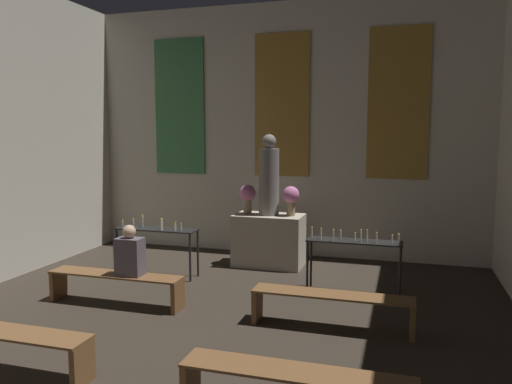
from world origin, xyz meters
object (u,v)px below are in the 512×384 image
(flower_vase_right, at_px, (291,197))
(candle_rack_left, at_px, (157,235))
(pew_third_left, at_px, (1,341))
(person_seated, at_px, (130,254))
(candle_rack_right, at_px, (354,248))
(pew_back_left, at_px, (116,282))
(flower_vase_left, at_px, (248,196))
(statue, at_px, (269,178))
(pew_third_right, at_px, (296,384))
(altar, at_px, (269,240))
(pew_back_right, at_px, (332,303))

(flower_vase_right, xyz_separation_m, candle_rack_left, (-2.02, -1.15, -0.57))
(pew_third_left, bearing_deg, person_seated, 83.42)
(candle_rack_right, relative_size, pew_back_left, 0.71)
(flower_vase_left, distance_m, person_seated, 2.78)
(candle_rack_right, bearing_deg, pew_third_left, -131.68)
(flower_vase_right, bearing_deg, pew_third_left, -112.21)
(statue, height_order, candle_rack_left, statue)
(statue, xyz_separation_m, candle_rack_left, (-1.62, -1.15, -0.90))
(candle_rack_right, bearing_deg, person_seated, -153.43)
(pew_back_left, bearing_deg, pew_third_right, -34.49)
(flower_vase_left, bearing_deg, altar, 0.00)
(candle_rack_left, xyz_separation_m, pew_back_right, (3.13, -1.44, -0.36))
(flower_vase_left, height_order, person_seated, flower_vase_left)
(flower_vase_left, height_order, pew_back_left, flower_vase_left)
(candle_rack_left, height_order, person_seated, person_seated)
(candle_rack_left, bearing_deg, person_seated, -76.09)
(candle_rack_right, bearing_deg, pew_back_right, -94.64)
(flower_vase_left, distance_m, pew_back_right, 3.35)
(pew_third_left, xyz_separation_m, pew_third_right, (3.01, 0.00, 0.00))
(flower_vase_right, xyz_separation_m, pew_third_left, (-1.90, -4.66, -0.94))
(statue, bearing_deg, pew_third_right, -72.12)
(flower_vase_right, relative_size, pew_back_left, 0.27)
(altar, relative_size, candle_rack_right, 0.88)
(flower_vase_right, height_order, pew_third_right, flower_vase_right)
(statue, distance_m, candle_rack_left, 2.18)
(pew_back_left, bearing_deg, statue, 59.91)
(altar, relative_size, pew_back_left, 0.63)
(candle_rack_right, height_order, pew_back_left, candle_rack_right)
(pew_back_right, bearing_deg, flower_vase_right, 113.05)
(candle_rack_right, bearing_deg, statue, 144.60)
(altar, height_order, pew_back_left, altar)
(flower_vase_left, distance_m, pew_back_left, 2.97)
(pew_third_right, bearing_deg, altar, 107.88)
(flower_vase_left, relative_size, candle_rack_right, 0.38)
(pew_back_right, bearing_deg, pew_third_right, -90.00)
(statue, xyz_separation_m, pew_back_right, (1.50, -2.59, -1.26))
(person_seated, bearing_deg, flower_vase_left, 71.54)
(statue, height_order, flower_vase_left, statue)
(pew_third_right, bearing_deg, candle_rack_right, 88.09)
(statue, height_order, pew_back_right, statue)
(pew_third_right, xyz_separation_m, pew_back_left, (-3.01, 2.07, 0.00))
(candle_rack_right, height_order, pew_third_right, candle_rack_right)
(statue, bearing_deg, person_seated, -116.00)
(statue, relative_size, candle_rack_left, 1.03)
(candle_rack_right, distance_m, pew_back_right, 1.49)
(statue, xyz_separation_m, pew_third_right, (1.50, -4.66, -1.26))
(statue, bearing_deg, candle_rack_right, -35.40)
(candle_rack_left, distance_m, pew_third_left, 3.53)
(altar, xyz_separation_m, pew_back_right, (1.50, -2.59, -0.14))
(flower_vase_left, relative_size, pew_third_right, 0.27)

